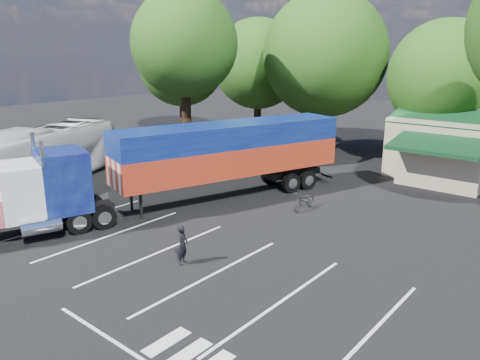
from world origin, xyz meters
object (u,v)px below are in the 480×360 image
Objects in this scene: semi_truck at (185,160)px; woman at (183,245)px; tour_bus at (34,158)px; bicycle at (305,201)px.

semi_truck reaches higher than woman.
tour_bus is (-15.17, 1.72, 1.05)m from woman.
woman is 0.12× the size of tour_bus.
semi_truck is 10.51m from tour_bus.
bicycle is at bearing 51.68° from semi_truck.
semi_truck is 1.61× the size of tour_bus.
tour_bus reaches higher than bicycle.
semi_truck is 6.90m from bicycle.
tour_bus is (-9.87, -3.54, -0.73)m from semi_truck.
woman is 0.86× the size of bicycle.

